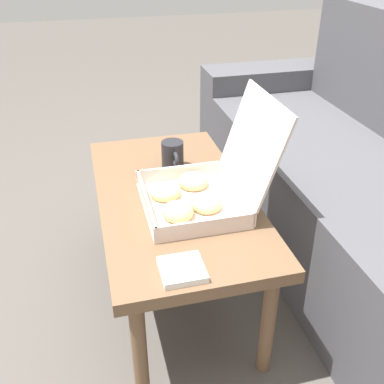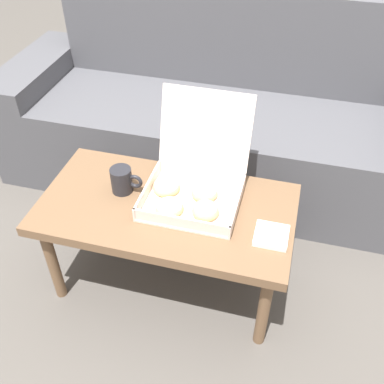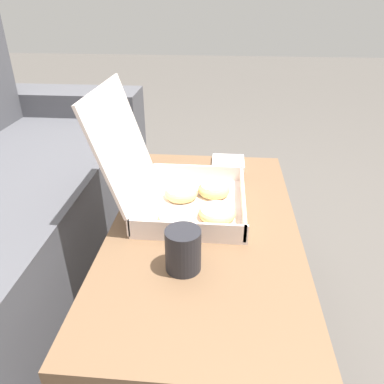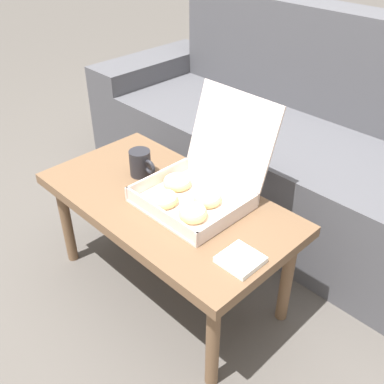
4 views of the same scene
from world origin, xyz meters
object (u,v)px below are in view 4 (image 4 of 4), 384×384
Objects in this scene: couch at (293,150)px; pastry_box at (198,185)px; coffee_table at (167,209)px; coffee_mug at (140,164)px.

couch reaches higher than pastry_box.
coffee_table is (0.00, -0.81, 0.07)m from couch.
pastry_box is 3.17× the size of coffee_mug.
pastry_box reaches higher than coffee_mug.
pastry_box is at bearing 9.50° from coffee_mug.
coffee_mug is at bearing -170.50° from pastry_box.
couch is 5.40× the size of pastry_box.
pastry_box is (0.08, 0.08, 0.11)m from coffee_table.
coffee_table is at bearing -90.00° from couch.
coffee_mug is at bearing 169.55° from coffee_table.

